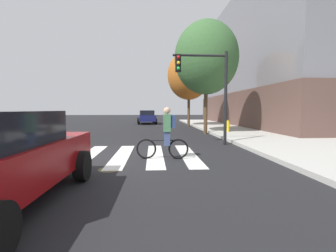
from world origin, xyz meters
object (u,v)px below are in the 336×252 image
(fire_hydrant, at_px, (228,126))
(sedan_mid, at_px, (147,117))
(traffic_light_near, at_px, (208,81))
(street_tree_near, at_px, (206,58))
(cyclist, at_px, (166,133))
(manhole_cover, at_px, (110,169))
(street_tree_mid, at_px, (189,75))

(fire_hydrant, bearing_deg, sedan_mid, 116.38)
(sedan_mid, xyz_separation_m, traffic_light_near, (3.17, -16.05, 2.09))
(traffic_light_near, distance_m, street_tree_near, 5.32)
(cyclist, bearing_deg, fire_hydrant, 59.42)
(manhole_cover, relative_size, sedan_mid, 0.14)
(cyclist, xyz_separation_m, fire_hydrant, (4.49, 7.60, -0.31))
(sedan_mid, bearing_deg, cyclist, -86.55)
(manhole_cover, relative_size, street_tree_near, 0.09)
(cyclist, bearing_deg, street_tree_mid, 78.56)
(street_tree_near, distance_m, street_tree_mid, 6.83)
(manhole_cover, height_order, traffic_light_near, traffic_light_near)
(traffic_light_near, bearing_deg, street_tree_near, 78.22)
(street_tree_near, bearing_deg, fire_hydrant, -4.20)
(sedan_mid, distance_m, street_tree_mid, 7.24)
(cyclist, height_order, street_tree_near, street_tree_near)
(cyclist, xyz_separation_m, street_tree_mid, (2.94, 14.54, 3.95))
(manhole_cover, distance_m, fire_hydrant, 10.77)
(street_tree_near, relative_size, street_tree_mid, 1.03)
(cyclist, height_order, traffic_light_near, traffic_light_near)
(traffic_light_near, relative_size, street_tree_near, 0.58)
(manhole_cover, xyz_separation_m, sedan_mid, (0.44, 20.24, 0.77))
(manhole_cover, relative_size, traffic_light_near, 0.15)
(sedan_mid, bearing_deg, fire_hydrant, -63.62)
(cyclist, xyz_separation_m, traffic_light_near, (2.03, 2.91, 2.02))
(sedan_mid, height_order, cyclist, cyclist)
(manhole_cover, bearing_deg, fire_hydrant, 55.63)
(fire_hydrant, height_order, street_tree_mid, street_tree_mid)
(traffic_light_near, bearing_deg, fire_hydrant, 62.25)
(manhole_cover, relative_size, street_tree_mid, 0.09)
(sedan_mid, xyz_separation_m, fire_hydrant, (5.63, -11.36, -0.24))
(manhole_cover, xyz_separation_m, traffic_light_near, (3.60, 4.19, 2.86))
(street_tree_mid, bearing_deg, manhole_cover, -105.95)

